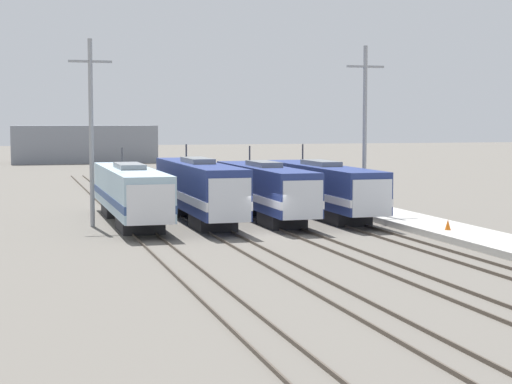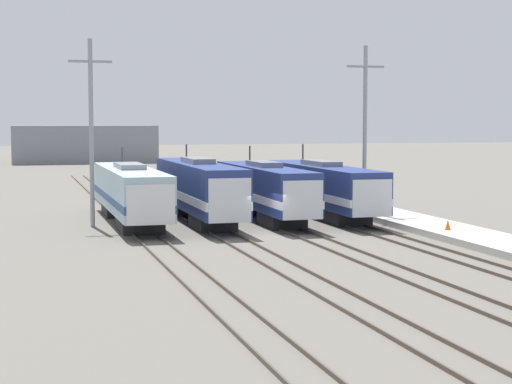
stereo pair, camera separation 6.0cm
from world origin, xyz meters
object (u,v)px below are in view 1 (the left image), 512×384
at_px(catenary_tower_left, 91,129).
at_px(traffic_cone, 448,225).
at_px(locomotive_far_left, 131,193).
at_px(locomotive_center_left, 199,189).
at_px(locomotive_center_right, 266,190).
at_px(catenary_tower_right, 365,128).
at_px(locomotive_far_right, 323,188).

height_order(catenary_tower_left, traffic_cone, catenary_tower_left).
bearing_deg(traffic_cone, locomotive_far_left, 146.20).
distance_m(locomotive_center_left, locomotive_center_right, 4.66).
bearing_deg(locomotive_center_right, catenary_tower_left, -179.09).
bearing_deg(locomotive_far_left, catenary_tower_right, -3.11).
bearing_deg(traffic_cone, locomotive_center_left, 138.47).
bearing_deg(locomotive_far_right, locomotive_center_left, -175.53).
height_order(locomotive_center_left, locomotive_far_right, locomotive_center_left).
xyz_separation_m(locomotive_far_left, catenary_tower_left, (-2.64, -0.90, 4.32)).
bearing_deg(locomotive_far_right, catenary_tower_right, -25.79).
bearing_deg(catenary_tower_right, locomotive_far_left, 176.89).
relative_size(locomotive_center_left, catenary_tower_right, 1.50).
height_order(locomotive_center_left, traffic_cone, locomotive_center_left).
xyz_separation_m(locomotive_center_left, catenary_tower_right, (11.95, -0.56, 4.16)).
distance_m(locomotive_center_right, traffic_cone, 13.75).
relative_size(locomotive_center_right, locomotive_far_right, 0.91).
relative_size(locomotive_center_left, locomotive_far_right, 0.98).
bearing_deg(locomotive_far_right, locomotive_far_left, -178.42).
relative_size(locomotive_center_left, traffic_cone, 28.88).
bearing_deg(locomotive_center_right, locomotive_far_left, 175.60).
bearing_deg(locomotive_center_right, catenary_tower_right, -1.48).
relative_size(locomotive_center_right, traffic_cone, 26.76).
height_order(locomotive_center_left, catenary_tower_left, catenary_tower_left).
xyz_separation_m(catenary_tower_right, traffic_cone, (0.86, -10.78, -5.69)).
bearing_deg(locomotive_center_left, catenary_tower_left, -175.59).
bearing_deg(locomotive_center_right, locomotive_center_left, 175.42).
bearing_deg(catenary_tower_left, locomotive_center_left, 4.41).
bearing_deg(traffic_cone, catenary_tower_left, 151.77).
bearing_deg(locomotive_far_right, catenary_tower_left, -175.56).
xyz_separation_m(catenary_tower_left, catenary_tower_right, (19.22, 0.00, 0.00)).
distance_m(locomotive_far_left, catenary_tower_right, 17.16).
distance_m(locomotive_far_right, catenary_tower_right, 5.23).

